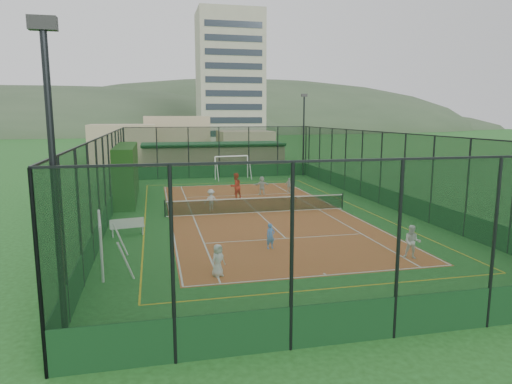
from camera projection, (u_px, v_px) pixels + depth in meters
ground at (258, 213)px, 29.07m from camera, size 300.00×300.00×0.00m
court_slab at (258, 212)px, 29.07m from camera, size 11.17×23.97×0.01m
tennis_net at (258, 204)px, 28.98m from camera, size 11.67×0.12×1.06m
perimeter_fence at (258, 174)px, 28.65m from camera, size 18.12×34.12×5.00m
floodlight_sw at (56, 203)px, 10.55m from camera, size 0.60×0.26×8.25m
floodlight_ne at (304, 135)px, 46.22m from camera, size 0.60×0.26×8.25m
clubhouse at (213, 157)px, 49.97m from camera, size 15.20×7.20×3.15m
apartment_tower at (230, 77)px, 108.05m from camera, size 15.00×12.00×30.00m
distant_hills at (170, 132)px, 173.35m from camera, size 200.00×60.00×24.00m
hedge_left at (127, 173)px, 33.21m from camera, size 1.37×9.12×3.99m
white_bench at (127, 226)px, 23.45m from camera, size 1.76×0.78×0.96m
futsal_goal_near at (101, 244)px, 18.22m from camera, size 3.35×1.34×2.10m
futsal_goal_far at (232, 168)px, 44.32m from camera, size 3.53×1.47×2.21m
child_near_left at (218, 260)px, 17.43m from camera, size 0.74×0.69×1.27m
child_near_mid at (271, 236)px, 21.09m from camera, size 0.48×0.37×1.19m
child_near_right at (412, 242)px, 19.61m from camera, size 0.90×0.85×1.47m
child_far_left at (211, 200)px, 29.60m from camera, size 0.93×0.59×1.38m
child_far_right at (289, 185)px, 36.31m from camera, size 0.76×0.59×1.20m
child_far_back at (262, 185)px, 35.54m from camera, size 1.38×0.60×1.43m
coach at (236, 186)px, 33.48m from camera, size 1.18×1.10×1.94m
tennis_balls at (256, 207)px, 30.53m from camera, size 6.72×1.05×0.07m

